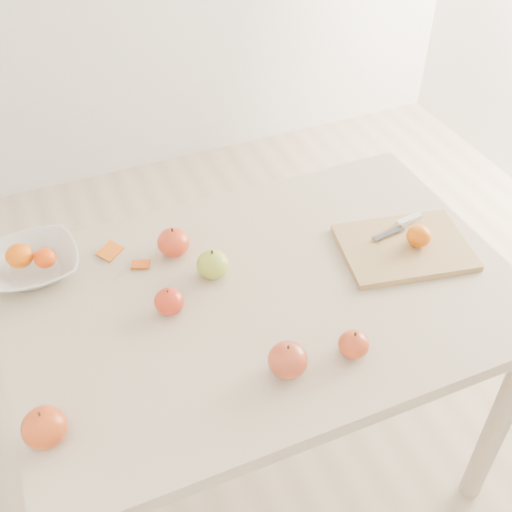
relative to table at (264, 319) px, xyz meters
name	(u,v)px	position (x,y,z in m)	size (l,w,h in m)	color
ground	(262,458)	(0.00, 0.00, -0.65)	(3.50, 3.50, 0.00)	#C6B293
table	(264,319)	(0.00, 0.00, 0.00)	(1.20, 0.80, 0.75)	#C2B192
cutting_board	(404,247)	(0.39, -0.01, 0.11)	(0.32, 0.23, 0.02)	tan
board_tangerine	(419,236)	(0.42, -0.02, 0.14)	(0.06, 0.06, 0.05)	#E76008
fruit_bowl	(33,264)	(-0.49, 0.28, 0.13)	(0.22, 0.22, 0.05)	silver
bowl_tangerine_near	(19,256)	(-0.51, 0.29, 0.15)	(0.07, 0.07, 0.06)	#DD5F07
bowl_tangerine_far	(45,258)	(-0.46, 0.26, 0.15)	(0.05, 0.05, 0.05)	#E14607
orange_peel_a	(110,252)	(-0.30, 0.28, 0.10)	(0.06, 0.04, 0.00)	#CD570E
orange_peel_b	(141,265)	(-0.25, 0.20, 0.10)	(0.04, 0.04, 0.00)	#E0550F
paring_knife	(405,222)	(0.43, 0.06, 0.12)	(0.17, 0.05, 0.01)	white
apple_green	(213,264)	(-0.09, 0.10, 0.13)	(0.08, 0.08, 0.07)	olive
apple_red_d	(44,427)	(-0.54, -0.20, 0.14)	(0.09, 0.09, 0.08)	maroon
apple_red_c	(288,360)	(-0.05, -0.24, 0.14)	(0.08, 0.08, 0.08)	maroon
apple_red_b	(169,301)	(-0.23, 0.03, 0.13)	(0.07, 0.07, 0.06)	maroon
apple_red_e	(354,344)	(0.10, -0.25, 0.13)	(0.07, 0.07, 0.06)	maroon
apple_red_a	(174,242)	(-0.15, 0.21, 0.14)	(0.08, 0.08, 0.07)	#A0030E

